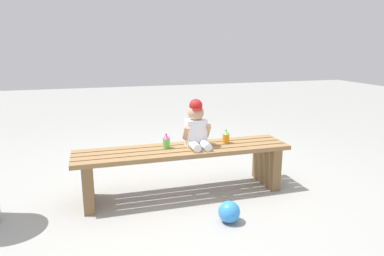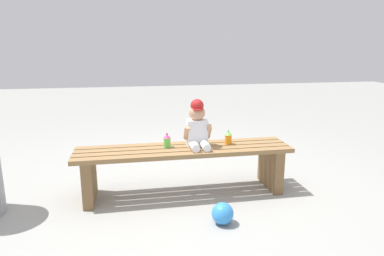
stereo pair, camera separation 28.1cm
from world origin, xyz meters
The scene contains 6 objects.
ground_plane centered at (0.00, 0.00, 0.00)m, with size 16.00×16.00×0.00m, color #999993.
park_bench centered at (0.00, 0.00, 0.29)m, with size 1.81×0.40×0.41m.
child_figure centered at (0.12, 0.02, 0.58)m, with size 0.23×0.27×0.40m.
sippy_cup_left centered at (-0.14, 0.04, 0.47)m, with size 0.06×0.06×0.12m.
sippy_cup_right centered at (0.40, 0.04, 0.47)m, with size 0.06×0.06×0.12m.
toy_ball centered at (0.18, -0.57, 0.08)m, with size 0.16×0.16×0.16m, color #338CE5.
Camera 2 is at (-0.44, -2.74, 1.25)m, focal length 32.21 mm.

